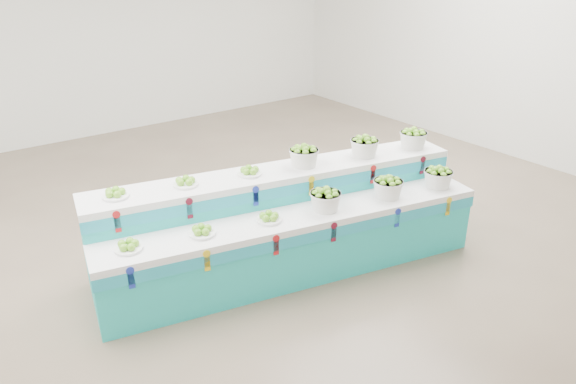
% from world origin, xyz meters
% --- Properties ---
extents(ground, '(10.00, 10.00, 0.00)m').
position_xyz_m(ground, '(0.00, 0.00, 0.00)').
color(ground, brown).
rests_on(ground, ground).
extents(back_wall, '(10.00, 0.00, 10.00)m').
position_xyz_m(back_wall, '(0.00, 5.00, 2.00)').
color(back_wall, silver).
rests_on(back_wall, ground).
extents(display_stand, '(4.20, 1.88, 1.02)m').
position_xyz_m(display_stand, '(-0.03, -0.75, 0.51)').
color(display_stand, '#21BDB9').
rests_on(display_stand, ground).
extents(plate_lower_left, '(0.30, 0.30, 0.10)m').
position_xyz_m(plate_lower_left, '(-1.71, -0.65, 0.77)').
color(plate_lower_left, white).
rests_on(plate_lower_left, display_stand).
extents(plate_lower_mid, '(0.30, 0.30, 0.10)m').
position_xyz_m(plate_lower_mid, '(-1.05, -0.79, 0.77)').
color(plate_lower_mid, white).
rests_on(plate_lower_mid, display_stand).
extents(plate_lower_right, '(0.30, 0.30, 0.10)m').
position_xyz_m(plate_lower_right, '(-0.39, -0.93, 0.77)').
color(plate_lower_right, white).
rests_on(plate_lower_right, display_stand).
extents(basket_lower_left, '(0.38, 0.38, 0.23)m').
position_xyz_m(basket_lower_left, '(0.22, -1.06, 0.84)').
color(basket_lower_left, silver).
rests_on(basket_lower_left, display_stand).
extents(basket_lower_mid, '(0.38, 0.38, 0.23)m').
position_xyz_m(basket_lower_mid, '(0.95, -1.22, 0.84)').
color(basket_lower_mid, silver).
rests_on(basket_lower_mid, display_stand).
extents(basket_lower_right, '(0.38, 0.38, 0.23)m').
position_xyz_m(basket_lower_right, '(1.60, -1.36, 0.84)').
color(basket_lower_right, silver).
rests_on(basket_lower_right, display_stand).
extents(plate_upper_left, '(0.30, 0.30, 0.10)m').
position_xyz_m(plate_upper_left, '(-1.60, -0.16, 1.07)').
color(plate_upper_left, white).
rests_on(plate_upper_left, display_stand).
extents(plate_upper_mid, '(0.30, 0.30, 0.10)m').
position_xyz_m(plate_upper_mid, '(-0.94, -0.30, 1.07)').
color(plate_upper_mid, white).
rests_on(plate_upper_mid, display_stand).
extents(plate_upper_right, '(0.30, 0.30, 0.10)m').
position_xyz_m(plate_upper_right, '(-0.28, -0.44, 1.07)').
color(plate_upper_right, white).
rests_on(plate_upper_right, display_stand).
extents(basket_upper_left, '(0.38, 0.38, 0.23)m').
position_xyz_m(basket_upper_left, '(0.32, -0.57, 1.14)').
color(basket_upper_left, silver).
rests_on(basket_upper_left, display_stand).
extents(basket_upper_mid, '(0.38, 0.38, 0.23)m').
position_xyz_m(basket_upper_mid, '(1.06, -0.73, 1.14)').
color(basket_upper_mid, silver).
rests_on(basket_upper_mid, display_stand).
extents(basket_upper_right, '(0.38, 0.38, 0.23)m').
position_xyz_m(basket_upper_right, '(1.71, -0.87, 1.14)').
color(basket_upper_right, silver).
rests_on(basket_upper_right, display_stand).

